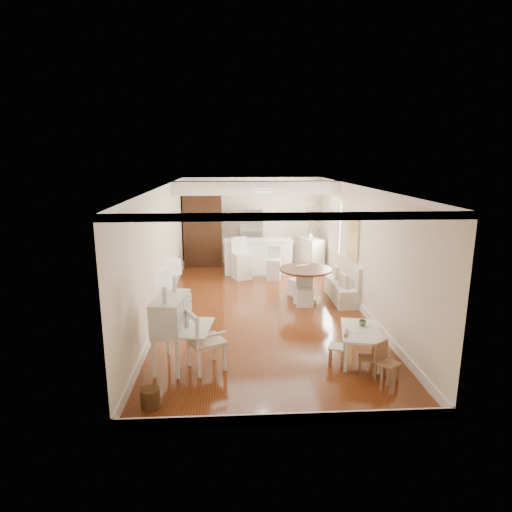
{
  "coord_description": "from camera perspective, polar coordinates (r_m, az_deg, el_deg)",
  "views": [
    {
      "loc": [
        -0.68,
        -9.4,
        3.42
      ],
      "look_at": [
        -0.12,
        0.3,
        1.18
      ],
      "focal_mm": 30.0,
      "sensor_mm": 36.0,
      "label": 1
    }
  ],
  "objects": [
    {
      "name": "bar_stool_left",
      "position": [
        12.25,
        -1.93,
        -0.33
      ],
      "size": [
        0.62,
        0.62,
        1.2
      ],
      "primitive_type": "cube",
      "rotation": [
        0.0,
        0.0,
        0.37
      ],
      "color": "white",
      "rests_on": "ground"
    },
    {
      "name": "wicker_basket",
      "position": [
        6.48,
        -13.93,
        -17.87
      ],
      "size": [
        0.31,
        0.31,
        0.27
      ],
      "primitive_type": "cylinder",
      "rotation": [
        0.0,
        0.0,
        -0.13
      ],
      "color": "#503119",
      "rests_on": "ground"
    },
    {
      "name": "bar_stool_right",
      "position": [
        12.17,
        2.37,
        -1.0
      ],
      "size": [
        0.45,
        0.45,
        0.96
      ],
      "primitive_type": "cube",
      "rotation": [
        0.0,
        0.0,
        -0.19
      ],
      "color": "silver",
      "rests_on": "ground"
    },
    {
      "name": "secretary_bureau",
      "position": [
        7.31,
        -11.21,
        -9.89
      ],
      "size": [
        1.06,
        1.07,
        1.21
      ],
      "primitive_type": "cube",
      "rotation": [
        0.0,
        0.0,
        -0.12
      ],
      "color": "white",
      "rests_on": "ground"
    },
    {
      "name": "kids_chair_a",
      "position": [
        7.32,
        14.54,
        -12.98
      ],
      "size": [
        0.31,
        0.31,
        0.53
      ],
      "primitive_type": "cube",
      "rotation": [
        0.0,
        0.0,
        -1.8
      ],
      "color": "#966844",
      "rests_on": "ground"
    },
    {
      "name": "gustavian_armchair",
      "position": [
        7.19,
        -6.64,
        -11.03
      ],
      "size": [
        0.77,
        0.77,
        1.01
      ],
      "primitive_type": "cube",
      "rotation": [
        0.0,
        0.0,
        2.02
      ],
      "color": "white",
      "rests_on": "ground"
    },
    {
      "name": "banquette",
      "position": [
        10.67,
        11.36,
        -3.2
      ],
      "size": [
        0.52,
        1.6,
        0.98
      ],
      "primitive_type": "cube",
      "color": "silver",
      "rests_on": "ground"
    },
    {
      "name": "kids_chair_c",
      "position": [
        7.15,
        17.12,
        -13.41
      ],
      "size": [
        0.42,
        0.42,
        0.62
      ],
      "primitive_type": "cube",
      "rotation": [
        0.0,
        0.0,
        0.59
      ],
      "color": "#956543",
      "rests_on": "ground"
    },
    {
      "name": "slip_chair_far",
      "position": [
        10.83,
        5.72,
        -3.13
      ],
      "size": [
        0.55,
        0.56,
        0.84
      ],
      "primitive_type": "cube",
      "rotation": [
        0.0,
        0.0,
        -2.66
      ],
      "color": "white",
      "rests_on": "ground"
    },
    {
      "name": "fridge",
      "position": [
        13.82,
        0.83,
        2.5
      ],
      "size": [
        0.75,
        0.65,
        1.8
      ],
      "primitive_type": "imported",
      "color": "silver",
      "rests_on": "ground"
    },
    {
      "name": "breakfast_counter",
      "position": [
        12.86,
        0.28,
        -0.05
      ],
      "size": [
        2.05,
        0.65,
        1.03
      ],
      "primitive_type": "cube",
      "color": "white",
      "rests_on": "ground"
    },
    {
      "name": "dining_table",
      "position": [
        10.36,
        6.56,
        -3.91
      ],
      "size": [
        1.64,
        1.64,
        0.84
      ],
      "primitive_type": "cylinder",
      "rotation": [
        0.0,
        0.0,
        0.43
      ],
      "color": "#4A2617",
      "rests_on": "ground"
    },
    {
      "name": "pantry_cabinet",
      "position": [
        13.8,
        -7.08,
        3.44
      ],
      "size": [
        1.2,
        0.6,
        2.3
      ],
      "primitive_type": "cube",
      "color": "#381E11",
      "rests_on": "ground"
    },
    {
      "name": "room",
      "position": [
        9.86,
        0.93,
        4.61
      ],
      "size": [
        9.0,
        9.04,
        2.82
      ],
      "color": "brown",
      "rests_on": "ground"
    },
    {
      "name": "kids_table",
      "position": [
        7.75,
        13.73,
        -11.4
      ],
      "size": [
        0.86,
        1.19,
        0.54
      ],
      "primitive_type": "cube",
      "rotation": [
        0.0,
        0.0,
        -0.22
      ],
      "color": "silver",
      "rests_on": "ground"
    },
    {
      "name": "sideboard",
      "position": [
        13.48,
        7.13,
        0.37
      ],
      "size": [
        0.81,
        1.13,
        0.99
      ],
      "primitive_type": "cube",
      "rotation": [
        0.0,
        0.0,
        0.38
      ],
      "color": "silver",
      "rests_on": "ground"
    },
    {
      "name": "kids_chair_b",
      "position": [
        7.52,
        10.83,
        -11.73
      ],
      "size": [
        0.38,
        0.38,
        0.61
      ],
      "primitive_type": "cube",
      "rotation": [
        0.0,
        0.0,
        -1.94
      ],
      "color": "#A87A4C",
      "rests_on": "ground"
    },
    {
      "name": "slip_chair_near",
      "position": [
        10.15,
        6.57,
        -4.35
      ],
      "size": [
        0.42,
        0.44,
        0.82
      ],
      "primitive_type": "cube",
      "rotation": [
        0.0,
        0.0,
        -0.09
      ],
      "color": "white",
      "rests_on": "ground"
    },
    {
      "name": "branch_vase",
      "position": [
        13.31,
        7.28,
        2.75
      ],
      "size": [
        0.17,
        0.17,
        0.17
      ],
      "primitive_type": "imported",
      "rotation": [
        0.0,
        0.0,
        0.05
      ],
      "color": "silver",
      "rests_on": "sideboard"
    },
    {
      "name": "pencil_cup",
      "position": [
        7.81,
        14.0,
        -8.65
      ],
      "size": [
        0.17,
        0.17,
        0.1
      ],
      "primitive_type": "imported",
      "rotation": [
        0.0,
        0.0,
        -0.41
      ],
      "color": "#598D52",
      "rests_on": "kids_table"
    }
  ]
}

